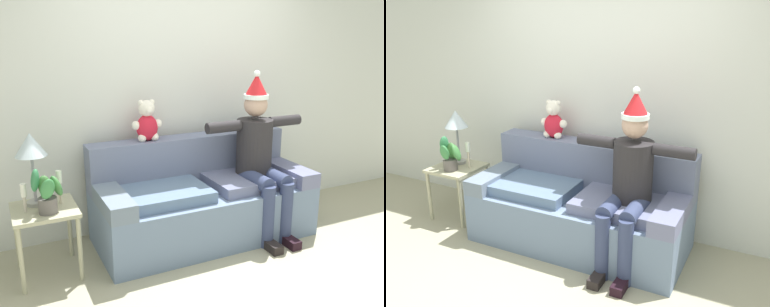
# 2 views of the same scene
# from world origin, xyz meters

# --- Properties ---
(ground_plane) EXTENTS (10.00, 10.00, 0.00)m
(ground_plane) POSITION_xyz_m (0.00, 0.00, 0.00)
(ground_plane) COLOR #A39D83
(back_wall) EXTENTS (7.00, 0.10, 2.70)m
(back_wall) POSITION_xyz_m (0.00, 1.55, 1.35)
(back_wall) COLOR silver
(back_wall) RESTS_ON ground_plane
(couch) EXTENTS (2.01, 0.87, 0.93)m
(couch) POSITION_xyz_m (0.00, 1.04, 0.36)
(couch) COLOR slate
(couch) RESTS_ON ground_plane
(person_seated) EXTENTS (1.02, 0.77, 1.56)m
(person_seated) POSITION_xyz_m (0.52, 0.87, 0.80)
(person_seated) COLOR #282528
(person_seated) RESTS_ON ground_plane
(teddy_bear) EXTENTS (0.29, 0.17, 0.38)m
(teddy_bear) POSITION_xyz_m (-0.44, 1.30, 1.10)
(teddy_bear) COLOR red
(teddy_bear) RESTS_ON couch
(side_table) EXTENTS (0.49, 0.50, 0.57)m
(side_table) POSITION_xyz_m (-1.43, 0.95, 0.47)
(side_table) COLOR #ACA888
(side_table) RESTS_ON ground_plane
(table_lamp) EXTENTS (0.24, 0.24, 0.58)m
(table_lamp) POSITION_xyz_m (-1.47, 1.05, 1.03)
(table_lamp) COLOR gray
(table_lamp) RESTS_ON side_table
(potted_plant) EXTENTS (0.27, 0.21, 0.36)m
(potted_plant) POSITION_xyz_m (-1.41, 0.84, 0.73)
(potted_plant) COLOR #5F5855
(potted_plant) RESTS_ON side_table
(candle_tall) EXTENTS (0.04, 0.04, 0.22)m
(candle_tall) POSITION_xyz_m (-1.56, 0.93, 0.71)
(candle_tall) COLOR beige
(candle_tall) RESTS_ON side_table
(candle_short) EXTENTS (0.04, 0.04, 0.27)m
(candle_short) POSITION_xyz_m (-1.29, 0.99, 0.74)
(candle_short) COLOR beige
(candle_short) RESTS_ON side_table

